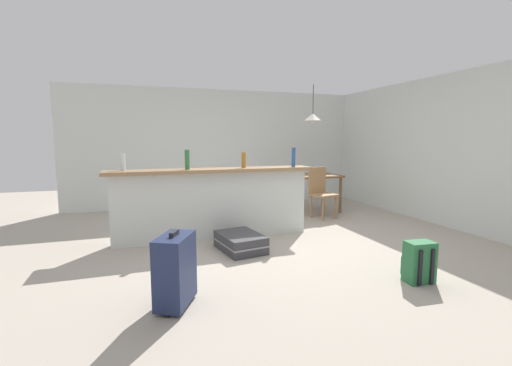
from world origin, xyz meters
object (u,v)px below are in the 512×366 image
(dining_table, at_px, (310,179))
(suitcase_flat_charcoal, at_px, (240,242))
(bottle_green, at_px, (187,160))
(bottle_blue, at_px, (293,157))
(bottle_clear, at_px, (123,162))
(bottle_amber, at_px, (244,160))
(backpack_green, at_px, (419,262))
(dining_chair_near_partition, at_px, (321,190))
(pendant_lamp, at_px, (313,117))
(suitcase_upright_navy, at_px, (175,270))

(dining_table, bearing_deg, suitcase_flat_charcoal, -135.68)
(bottle_green, bearing_deg, bottle_blue, -2.59)
(bottle_clear, bearing_deg, bottle_amber, -2.25)
(dining_table, xyz_separation_m, backpack_green, (-0.57, -3.51, -0.44))
(dining_chair_near_partition, bearing_deg, suitcase_flat_charcoal, -144.11)
(dining_chair_near_partition, relative_size, backpack_green, 2.21)
(dining_chair_near_partition, relative_size, pendant_lamp, 1.25)
(bottle_amber, relative_size, bottle_blue, 0.78)
(bottle_amber, distance_m, bottle_blue, 0.76)
(bottle_green, height_order, bottle_amber, bottle_green)
(bottle_green, bearing_deg, backpack_green, -47.39)
(bottle_blue, relative_size, dining_table, 0.27)
(bottle_amber, height_order, suitcase_upright_navy, bottle_amber)
(suitcase_upright_navy, bearing_deg, dining_chair_near_partition, 43.14)
(bottle_clear, xyz_separation_m, dining_chair_near_partition, (3.36, 0.66, -0.62))
(dining_table, bearing_deg, pendant_lamp, 39.48)
(bottle_blue, xyz_separation_m, pendant_lamp, (1.06, 1.44, 0.70))
(bottle_green, bearing_deg, suitcase_flat_charcoal, -48.10)
(suitcase_flat_charcoal, bearing_deg, bottle_blue, 29.64)
(suitcase_flat_charcoal, bearing_deg, suitcase_upright_navy, -126.08)
(dining_chair_near_partition, xyz_separation_m, suitcase_flat_charcoal, (-1.94, -1.41, -0.41))
(dining_chair_near_partition, bearing_deg, suitcase_upright_navy, -136.86)
(bottle_green, distance_m, backpack_green, 3.13)
(bottle_blue, xyz_separation_m, backpack_green, (0.44, -2.12, -0.97))
(bottle_green, xyz_separation_m, backpack_green, (2.02, -2.19, -0.96))
(bottle_amber, xyz_separation_m, bottle_blue, (0.75, -0.11, 0.03))
(bottle_blue, distance_m, suitcase_flat_charcoal, 1.57)
(bottle_green, xyz_separation_m, bottle_blue, (1.58, -0.07, 0.01))
(bottle_blue, xyz_separation_m, dining_table, (1.00, 1.39, -0.52))
(bottle_amber, relative_size, suitcase_upright_navy, 0.34)
(bottle_green, relative_size, bottle_amber, 1.20)
(bottle_blue, distance_m, pendant_lamp, 1.92)
(bottle_green, xyz_separation_m, pendant_lamp, (2.64, 1.37, 0.71))
(bottle_blue, bearing_deg, bottle_clear, 175.97)
(bottle_green, distance_m, pendant_lamp, 3.06)
(bottle_clear, height_order, suitcase_flat_charcoal, bottle_clear)
(dining_chair_near_partition, relative_size, suitcase_flat_charcoal, 1.07)
(suitcase_upright_navy, distance_m, backpack_green, 2.41)
(backpack_green, bearing_deg, dining_chair_near_partition, 80.32)
(pendant_lamp, bearing_deg, suitcase_flat_charcoal, -135.81)
(bottle_amber, bearing_deg, bottle_green, -177.68)
(dining_table, height_order, pendant_lamp, pendant_lamp)
(pendant_lamp, bearing_deg, bottle_amber, -143.73)
(dining_chair_near_partition, bearing_deg, bottle_green, -163.15)
(bottle_clear, relative_size, bottle_blue, 0.77)
(bottle_blue, relative_size, suitcase_flat_charcoal, 0.34)
(bottle_blue, bearing_deg, suitcase_upright_navy, -136.16)
(bottle_amber, bearing_deg, suitcase_flat_charcoal, -110.30)
(suitcase_flat_charcoal, bearing_deg, dining_table, 44.32)
(bottle_green, distance_m, suitcase_flat_charcoal, 1.36)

